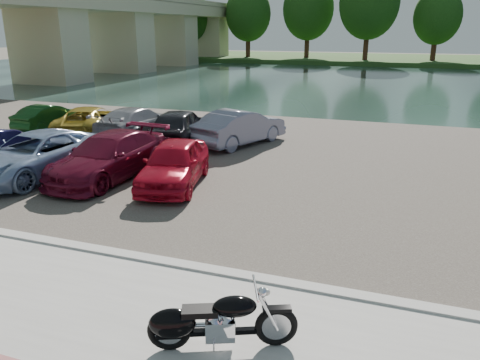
# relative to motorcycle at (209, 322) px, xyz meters

# --- Properties ---
(ground) EXTENTS (200.00, 200.00, 0.00)m
(ground) POSITION_rel_motorcycle_xyz_m (-0.57, 0.28, -0.56)
(ground) COLOR #595447
(ground) RESTS_ON ground
(kerb) EXTENTS (60.00, 0.30, 0.14)m
(kerb) POSITION_rel_motorcycle_xyz_m (-0.57, 2.28, -0.49)
(kerb) COLOR #A5A29C
(kerb) RESTS_ON ground
(parking_lot) EXTENTS (60.00, 18.00, 0.04)m
(parking_lot) POSITION_rel_motorcycle_xyz_m (-0.57, 11.28, -0.54)
(parking_lot) COLOR #413B35
(parking_lot) RESTS_ON ground
(river) EXTENTS (120.00, 40.00, 0.00)m
(river) POSITION_rel_motorcycle_xyz_m (-0.57, 40.28, -0.56)
(river) COLOR #1C322C
(river) RESTS_ON ground
(far_bank) EXTENTS (120.00, 24.00, 0.60)m
(far_bank) POSITION_rel_motorcycle_xyz_m (-0.57, 72.28, -0.26)
(far_bank) COLOR #254619
(far_bank) RESTS_ON ground
(bridge) EXTENTS (7.00, 56.00, 8.55)m
(bridge) POSITION_rel_motorcycle_xyz_m (-28.57, 41.30, 4.96)
(bridge) COLOR #C9B08B
(bridge) RESTS_ON ground
(far_trees) EXTENTS (70.25, 10.68, 12.52)m
(far_trees) POSITION_rel_motorcycle_xyz_m (3.79, 66.07, 6.93)
(far_trees) COLOR #3D2016
(far_trees) RESTS_ON far_bank
(motorcycle) EXTENTS (2.21, 1.15, 1.05)m
(motorcycle) POSITION_rel_motorcycle_xyz_m (0.00, 0.00, 0.00)
(motorcycle) COLOR black
(motorcycle) RESTS_ON promenade
(car_2) EXTENTS (3.01, 5.54, 1.47)m
(car_2) POSITION_rel_motorcycle_xyz_m (-9.08, 6.47, 0.21)
(car_2) COLOR #8097BA
(car_2) RESTS_ON parking_lot
(car_3) EXTENTS (2.39, 5.19, 1.47)m
(car_3) POSITION_rel_motorcycle_xyz_m (-6.67, 7.13, 0.21)
(car_3) COLOR maroon
(car_3) RESTS_ON parking_lot
(car_4) EXTENTS (2.57, 4.49, 1.44)m
(car_4) POSITION_rel_motorcycle_xyz_m (-4.24, 7.16, 0.20)
(car_4) COLOR #AF0B21
(car_4) RESTS_ON parking_lot
(car_5) EXTENTS (1.58, 3.82, 1.23)m
(car_5) POSITION_rel_motorcycle_xyz_m (-14.18, 13.00, 0.09)
(car_5) COLOR #0F3813
(car_5) RESTS_ON parking_lot
(car_6) EXTENTS (3.63, 5.32, 1.35)m
(car_6) POSITION_rel_motorcycle_xyz_m (-11.43, 12.55, 0.15)
(car_6) COLOR #AB8F27
(car_6) RESTS_ON parking_lot
(car_7) EXTENTS (2.15, 4.92, 1.41)m
(car_7) POSITION_rel_motorcycle_xyz_m (-9.06, 12.81, 0.18)
(car_7) COLOR gray
(car_7) RESTS_ON parking_lot
(car_8) EXTENTS (2.49, 4.73, 1.53)m
(car_8) POSITION_rel_motorcycle_xyz_m (-6.68, 12.45, 0.25)
(car_8) COLOR black
(car_8) RESTS_ON parking_lot
(car_9) EXTENTS (3.17, 4.83, 1.50)m
(car_9) POSITION_rel_motorcycle_xyz_m (-4.11, 13.11, 0.23)
(car_9) COLOR slate
(car_9) RESTS_ON parking_lot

